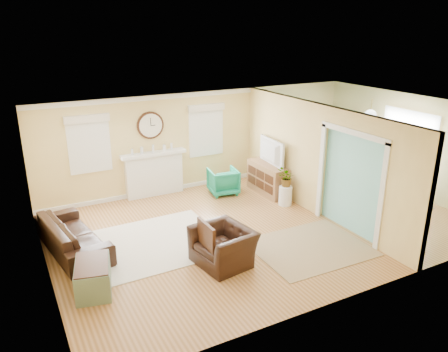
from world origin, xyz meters
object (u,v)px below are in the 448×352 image
(eames_chair, at_px, (223,246))
(sofa, at_px, (73,235))
(green_chair, at_px, (223,181))
(credenza, at_px, (267,178))
(dining_table, at_px, (354,186))

(eames_chair, bearing_deg, sofa, -136.19)
(sofa, relative_size, green_chair, 3.01)
(credenza, bearing_deg, eames_chair, -135.65)
(credenza, bearing_deg, dining_table, -35.29)
(eames_chair, height_order, green_chair, eames_chair)
(eames_chair, bearing_deg, dining_table, 97.83)
(green_chair, relative_size, credenza, 0.54)
(sofa, bearing_deg, green_chair, -80.42)
(eames_chair, distance_m, dining_table, 4.77)
(green_chair, xyz_separation_m, credenza, (1.06, -0.51, 0.06))
(sofa, height_order, eames_chair, eames_chair)
(green_chair, bearing_deg, sofa, 27.77)
(credenza, distance_m, dining_table, 2.24)
(eames_chair, distance_m, credenza, 3.82)
(dining_table, bearing_deg, eames_chair, 114.98)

